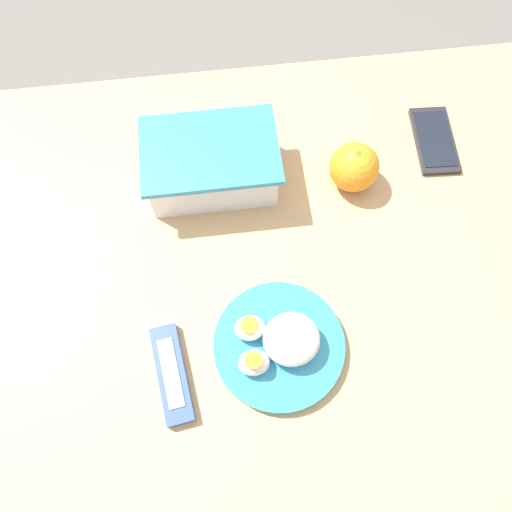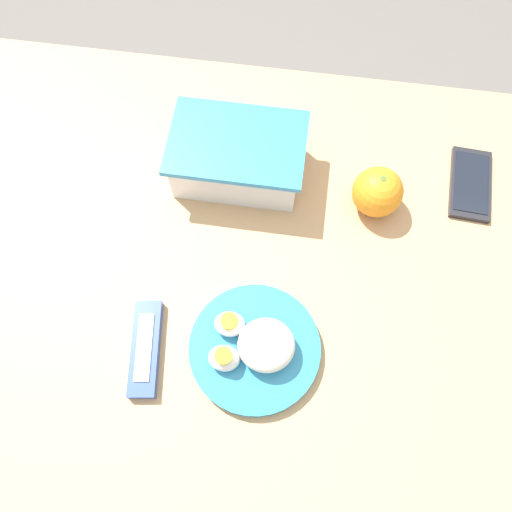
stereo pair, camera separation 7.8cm
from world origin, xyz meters
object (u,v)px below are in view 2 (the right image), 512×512
food_container (238,159)px  cell_phone (470,184)px  orange_fruit (377,192)px  rice_plate (255,347)px  candy_bar (145,348)px

food_container → cell_phone: 0.40m
orange_fruit → rice_plate: bearing=-120.6°
orange_fruit → cell_phone: (0.16, 0.06, -0.04)m
rice_plate → food_container: bearing=103.3°
rice_plate → candy_bar: (-0.16, -0.02, -0.01)m
orange_fruit → candy_bar: bearing=-137.5°
food_container → cell_phone: size_ratio=1.55×
food_container → orange_fruit: bearing=-8.0°
cell_phone → orange_fruit: bearing=-159.8°
cell_phone → food_container: bearing=-176.0°
orange_fruit → cell_phone: size_ratio=0.58×
rice_plate → cell_phone: (0.33, 0.33, -0.02)m
orange_fruit → cell_phone: 0.18m
food_container → orange_fruit: size_ratio=2.67×
food_container → rice_plate: (0.07, -0.31, -0.02)m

